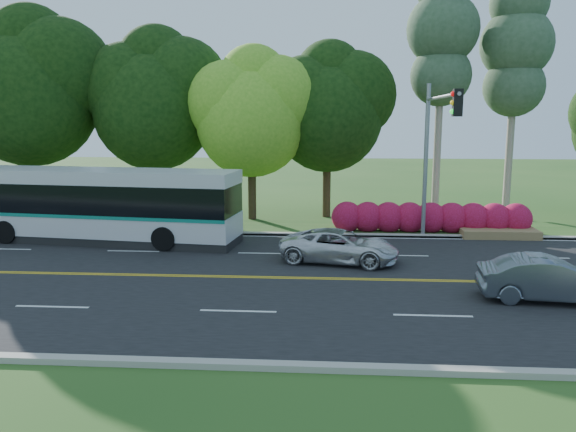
# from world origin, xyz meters

# --- Properties ---
(ground) EXTENTS (120.00, 120.00, 0.00)m
(ground) POSITION_xyz_m (0.00, 0.00, 0.00)
(ground) COLOR #27501A
(ground) RESTS_ON ground
(road) EXTENTS (60.00, 14.00, 0.02)m
(road) POSITION_xyz_m (0.00, 0.00, 0.01)
(road) COLOR black
(road) RESTS_ON ground
(curb_north) EXTENTS (60.00, 0.30, 0.15)m
(curb_north) POSITION_xyz_m (0.00, 7.15, 0.07)
(curb_north) COLOR #A3A094
(curb_north) RESTS_ON ground
(curb_south) EXTENTS (60.00, 0.30, 0.15)m
(curb_south) POSITION_xyz_m (0.00, -7.15, 0.07)
(curb_south) COLOR #A3A094
(curb_south) RESTS_ON ground
(grass_verge) EXTENTS (60.00, 4.00, 0.10)m
(grass_verge) POSITION_xyz_m (0.00, 9.00, 0.05)
(grass_verge) COLOR #27501A
(grass_verge) RESTS_ON ground
(lane_markings) EXTENTS (57.60, 13.82, 0.00)m
(lane_markings) POSITION_xyz_m (-0.09, 0.00, 0.02)
(lane_markings) COLOR gold
(lane_markings) RESTS_ON road
(tree_row) EXTENTS (44.70, 9.10, 13.84)m
(tree_row) POSITION_xyz_m (-5.15, 12.13, 6.73)
(tree_row) COLOR black
(tree_row) RESTS_ON ground
(bougainvillea_hedge) EXTENTS (9.50, 2.25, 1.50)m
(bougainvillea_hedge) POSITION_xyz_m (7.18, 8.15, 0.72)
(bougainvillea_hedge) COLOR maroon
(bougainvillea_hedge) RESTS_ON ground
(traffic_signal) EXTENTS (0.42, 6.10, 7.00)m
(traffic_signal) POSITION_xyz_m (6.49, 5.40, 4.67)
(traffic_signal) COLOR gray
(traffic_signal) RESTS_ON ground
(transit_bus) EXTENTS (12.56, 4.16, 3.23)m
(transit_bus) POSITION_xyz_m (-8.03, 5.30, 1.62)
(transit_bus) COLOR silver
(transit_bus) RESTS_ON road
(sedan) EXTENTS (4.19, 1.80, 1.34)m
(sedan) POSITION_xyz_m (8.70, -1.93, 0.69)
(sedan) COLOR slate
(sedan) RESTS_ON road
(suv) EXTENTS (4.83, 2.95, 1.25)m
(suv) POSITION_xyz_m (2.52, 2.30, 0.65)
(suv) COLOR silver
(suv) RESTS_ON road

